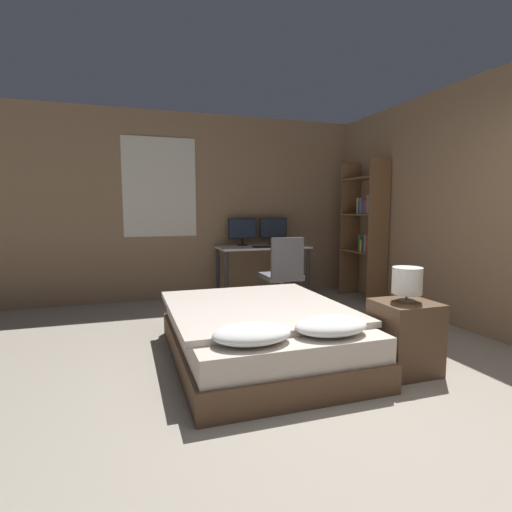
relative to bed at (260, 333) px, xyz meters
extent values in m
plane|color=#9E9384|center=(0.30, -1.42, -0.23)|extent=(20.00, 20.00, 0.00)
cube|color=#8E7051|center=(0.30, 2.71, 1.12)|extent=(12.00, 0.06, 2.70)
cube|color=silver|center=(-0.60, 2.67, 1.39)|extent=(1.02, 0.01, 1.40)
cube|color=black|center=(-0.60, 2.68, 1.39)|extent=(0.94, 0.01, 1.32)
cube|color=#8E7051|center=(2.45, 0.08, 1.12)|extent=(0.06, 12.00, 2.70)
cube|color=brown|center=(0.00, 0.02, -0.12)|extent=(1.47, 1.98, 0.22)
cube|color=beige|center=(0.00, 0.02, 0.08)|extent=(1.41, 1.92, 0.19)
cube|color=beige|center=(0.00, 0.14, 0.20)|extent=(1.51, 1.66, 0.05)
ellipsoid|color=white|center=(-0.30, -0.72, 0.24)|extent=(0.55, 0.38, 0.13)
ellipsoid|color=white|center=(0.30, -0.72, 0.24)|extent=(0.55, 0.38, 0.13)
cube|color=brown|center=(1.02, -0.63, 0.06)|extent=(0.45, 0.43, 0.58)
cylinder|color=gray|center=(1.02, -0.63, 0.35)|extent=(0.13, 0.13, 0.01)
cylinder|color=gray|center=(1.02, -0.63, 0.39)|extent=(0.02, 0.02, 0.05)
cylinder|color=silver|center=(1.02, -0.63, 0.52)|extent=(0.23, 0.23, 0.21)
cube|color=beige|center=(0.84, 2.33, 0.53)|extent=(1.34, 0.63, 0.03)
cylinder|color=#2D2D33|center=(0.22, 2.06, 0.14)|extent=(0.05, 0.05, 0.75)
cylinder|color=#2D2D33|center=(1.46, 2.06, 0.14)|extent=(0.05, 0.05, 0.75)
cylinder|color=#2D2D33|center=(0.22, 2.59, 0.14)|extent=(0.05, 0.05, 0.75)
cylinder|color=#2D2D33|center=(1.46, 2.59, 0.14)|extent=(0.05, 0.05, 0.75)
cylinder|color=black|center=(0.59, 2.54, 0.55)|extent=(0.16, 0.16, 0.01)
cylinder|color=black|center=(0.59, 2.54, 0.60)|extent=(0.03, 0.03, 0.09)
cube|color=black|center=(0.59, 2.54, 0.80)|extent=(0.44, 0.03, 0.31)
cube|color=#232D42|center=(0.59, 2.53, 0.80)|extent=(0.41, 0.00, 0.28)
cylinder|color=black|center=(1.09, 2.54, 0.55)|extent=(0.16, 0.16, 0.01)
cylinder|color=black|center=(1.09, 2.54, 0.60)|extent=(0.03, 0.03, 0.09)
cube|color=black|center=(1.09, 2.54, 0.80)|extent=(0.44, 0.03, 0.31)
cube|color=#232D42|center=(1.09, 2.53, 0.80)|extent=(0.41, 0.00, 0.28)
cube|color=black|center=(0.84, 2.12, 0.55)|extent=(0.42, 0.13, 0.02)
ellipsoid|color=black|center=(1.14, 2.12, 0.56)|extent=(0.07, 0.05, 0.04)
cylinder|color=black|center=(0.85, 1.61, -0.21)|extent=(0.52, 0.52, 0.04)
cylinder|color=gray|center=(0.85, 1.61, -0.01)|extent=(0.05, 0.05, 0.36)
cube|color=slate|center=(0.85, 1.61, 0.20)|extent=(0.48, 0.48, 0.07)
cube|color=slate|center=(0.85, 1.40, 0.48)|extent=(0.43, 0.05, 0.49)
cube|color=brown|center=(2.23, 1.48, 0.77)|extent=(0.33, 0.02, 2.00)
cube|color=brown|center=(2.23, 2.21, 0.77)|extent=(0.33, 0.02, 2.00)
cube|color=brown|center=(2.23, 1.84, 0.47)|extent=(0.33, 0.71, 0.02)
cube|color=brown|center=(2.23, 1.84, 1.01)|extent=(0.33, 0.71, 0.02)
cube|color=brown|center=(2.23, 1.84, 1.53)|extent=(0.33, 0.71, 0.02)
cube|color=#28282D|center=(2.23, 1.52, 0.59)|extent=(0.27, 0.04, 0.22)
cube|color=#B2332D|center=(2.23, 1.56, 0.60)|extent=(0.27, 0.03, 0.26)
cube|color=teal|center=(2.23, 1.60, 0.60)|extent=(0.27, 0.04, 0.25)
cube|color=#28282D|center=(2.23, 1.65, 0.59)|extent=(0.27, 0.04, 0.22)
cube|color=gold|center=(2.23, 1.69, 0.56)|extent=(0.27, 0.04, 0.17)
cube|color=#337042|center=(2.23, 1.74, 0.60)|extent=(0.27, 0.02, 0.24)
cube|color=#2D4784|center=(2.23, 1.51, 1.15)|extent=(0.27, 0.03, 0.26)
cube|color=teal|center=(2.23, 1.56, 1.15)|extent=(0.27, 0.04, 0.26)
cube|color=#B2332D|center=(2.23, 1.60, 1.12)|extent=(0.27, 0.02, 0.20)
cube|color=#B2332D|center=(2.23, 1.63, 1.14)|extent=(0.27, 0.03, 0.24)
cube|color=#2D4784|center=(2.23, 1.68, 1.10)|extent=(0.27, 0.04, 0.17)
cube|color=teal|center=(2.23, 1.73, 1.13)|extent=(0.27, 0.03, 0.23)
cube|color=#2D4784|center=(2.23, 1.77, 1.11)|extent=(0.27, 0.04, 0.19)
cube|color=gold|center=(2.23, 1.81, 1.13)|extent=(0.27, 0.03, 0.23)
camera|label=1|loc=(-1.10, -3.22, 1.08)|focal=28.00mm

